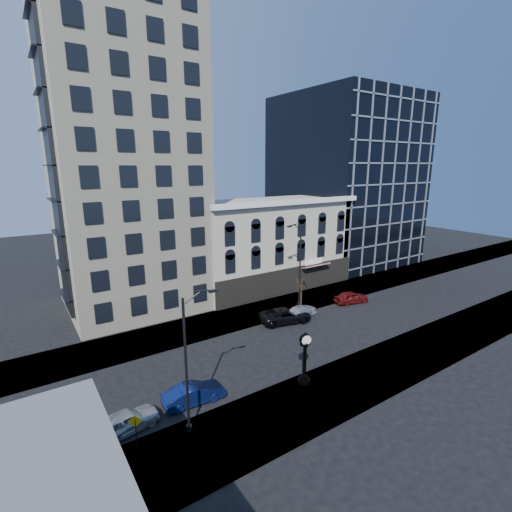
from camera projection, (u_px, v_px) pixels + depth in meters
ground at (262, 352)px, 34.11m from camera, size 160.00×160.00×0.00m
sidewalk_far at (221, 321)px, 40.56m from camera, size 160.00×6.00×0.12m
sidewalk_near at (323, 395)px, 27.63m from camera, size 160.00×6.00×0.12m
cream_tower at (122, 141)px, 41.46m from camera, size 15.90×15.40×42.50m
victorian_row at (268, 244)px, 51.98m from camera, size 22.60×11.19×12.50m
glass_office at (345, 181)px, 64.90m from camera, size 20.00×20.15×28.00m
street_clock at (305, 360)px, 28.66m from camera, size 0.97×0.97×4.27m
street_lamp_near at (195, 325)px, 22.37m from camera, size 2.47×0.60×9.55m
street_lamp_far at (296, 244)px, 42.67m from camera, size 2.67×0.62×10.32m
bare_tree_near at (61, 418)px, 17.50m from camera, size 3.84×3.84×6.60m
bare_tree_far at (301, 281)px, 44.05m from camera, size 2.46×2.46×4.22m
warning_sign at (136, 427)px, 21.73m from camera, size 0.76×0.30×2.43m
car_near_a at (125, 421)px, 23.74m from camera, size 4.64×2.57×1.49m
car_near_b at (194, 394)px, 26.63m from camera, size 4.53×1.81×1.46m
car_far_a at (286, 315)px, 40.37m from camera, size 6.20×3.96×1.59m
car_far_b at (301, 311)px, 41.68m from camera, size 5.15×3.30×1.39m
car_far_c at (351, 297)px, 46.03m from camera, size 4.65×2.63×1.49m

